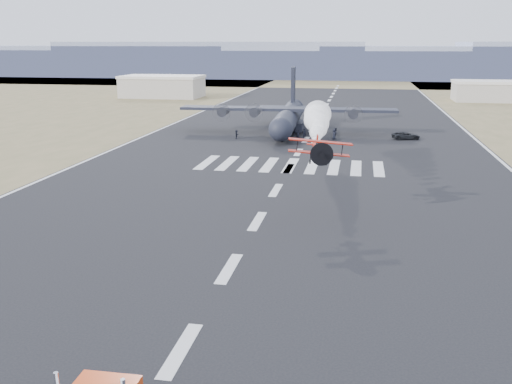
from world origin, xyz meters
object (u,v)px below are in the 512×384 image
(crew_c, at_px, (295,131))
(crew_e, at_px, (334,134))
(crew_g, at_px, (298,135))
(crew_a, at_px, (305,134))
(crew_b, at_px, (336,133))
(hangar_left, at_px, (162,86))
(transport_aircraft, at_px, (288,116))
(support_vehicle, at_px, (406,136))
(crew_d, at_px, (275,130))
(hangar_right, at_px, (490,91))
(crew_f, at_px, (237,134))
(aerobatic_biplane, at_px, (319,149))
(crew_h, at_px, (312,134))

(crew_c, xyz_separation_m, crew_e, (7.24, -3.12, 0.04))
(crew_c, distance_m, crew_e, 7.88)
(crew_g, bearing_deg, crew_a, -170.61)
(crew_b, bearing_deg, crew_a, 112.54)
(hangar_left, relative_size, transport_aircraft, 0.61)
(hangar_left, relative_size, crew_g, 15.06)
(crew_g, bearing_deg, crew_c, -96.87)
(support_vehicle, height_order, crew_a, crew_a)
(support_vehicle, height_order, crew_g, crew_g)
(hangar_left, bearing_deg, support_vehicle, -45.00)
(hangar_left, distance_m, crew_d, 82.56)
(support_vehicle, relative_size, crew_d, 2.57)
(transport_aircraft, relative_size, support_vehicle, 8.37)
(crew_b, bearing_deg, crew_c, 85.01)
(crew_g, bearing_deg, crew_b, 177.15)
(hangar_right, height_order, crew_f, hangar_right)
(support_vehicle, height_order, crew_c, crew_c)
(aerobatic_biplane, distance_m, crew_g, 46.23)
(crew_d, relative_size, crew_e, 1.01)
(crew_e, bearing_deg, crew_g, -100.72)
(crew_e, distance_m, crew_g, 6.37)
(crew_d, bearing_deg, hangar_left, 134.78)
(crew_c, bearing_deg, support_vehicle, -114.96)
(support_vehicle, relative_size, crew_c, 2.73)
(crew_c, height_order, crew_g, crew_c)
(hangar_right, bearing_deg, crew_f, -126.34)
(crew_e, xyz_separation_m, crew_g, (-6.33, -0.64, -0.12))
(hangar_left, height_order, crew_b, hangar_left)
(crew_b, bearing_deg, crew_h, 124.39)
(crew_e, xyz_separation_m, crew_f, (-17.08, -2.30, -0.13))
(hangar_right, bearing_deg, aerobatic_biplane, -108.27)
(crew_h, bearing_deg, crew_a, -107.44)
(crew_c, bearing_deg, crew_e, -136.50)
(crew_b, xyz_separation_m, crew_d, (-11.16, 1.85, 0.01))
(crew_b, bearing_deg, crew_e, 179.22)
(crew_e, bearing_deg, crew_a, -106.48)
(hangar_right, height_order, crew_c, hangar_right)
(transport_aircraft, height_order, crew_b, transport_aircraft)
(aerobatic_biplane, xyz_separation_m, crew_e, (-0.59, 45.98, -5.71))
(crew_c, bearing_deg, crew_a, -170.24)
(crew_d, xyz_separation_m, crew_f, (-6.13, -5.58, -0.15))
(hangar_right, height_order, support_vehicle, hangar_right)
(aerobatic_biplane, xyz_separation_m, crew_b, (-0.38, 47.41, -5.70))
(aerobatic_biplane, distance_m, crew_c, 50.05)
(transport_aircraft, distance_m, support_vehicle, 22.40)
(crew_e, height_order, crew_h, crew_e)
(crew_f, bearing_deg, transport_aircraft, -63.95)
(crew_c, bearing_deg, crew_g, 170.36)
(aerobatic_biplane, height_order, crew_h, aerobatic_biplane)
(transport_aircraft, distance_m, crew_a, 9.04)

